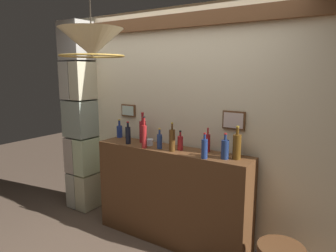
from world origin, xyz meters
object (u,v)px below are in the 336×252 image
at_px(liquor_bottle_vermouth, 180,143).
at_px(pendant_lamp, 92,43).
at_px(liquor_bottle_amaro, 143,131).
at_px(liquor_bottle_rum, 160,141).
at_px(liquor_bottle_rye, 172,140).
at_px(liquor_bottle_mezcal, 237,146).
at_px(liquor_bottle_brandy, 236,145).
at_px(liquor_bottle_port, 144,136).
at_px(glass_tumbler_rocks, 150,142).
at_px(liquor_bottle_tequila, 128,135).
at_px(liquor_bottle_sherry, 204,148).
at_px(liquor_bottle_vodka, 208,143).
at_px(liquor_bottle_gin, 120,131).
at_px(liquor_bottle_scotch, 225,149).

bearing_deg(liquor_bottle_vermouth, pendant_lamp, -118.07).
distance_m(liquor_bottle_amaro, liquor_bottle_rum, 0.36).
distance_m(liquor_bottle_rye, liquor_bottle_vermouth, 0.10).
height_order(liquor_bottle_mezcal, liquor_bottle_brandy, liquor_bottle_mezcal).
bearing_deg(liquor_bottle_rum, liquor_bottle_port, -157.53).
relative_size(liquor_bottle_mezcal, glass_tumbler_rocks, 4.04).
relative_size(liquor_bottle_tequila, liquor_bottle_sherry, 1.03).
relative_size(liquor_bottle_amaro, pendant_lamp, 0.62).
height_order(liquor_bottle_vodka, liquor_bottle_sherry, same).
relative_size(liquor_bottle_amaro, glass_tumbler_rocks, 4.45).
distance_m(liquor_bottle_mezcal, liquor_bottle_brandy, 0.12).
distance_m(liquor_bottle_port, pendant_lamp, 1.11).
relative_size(liquor_bottle_tequila, liquor_bottle_gin, 1.13).
bearing_deg(pendant_lamp, liquor_bottle_gin, 120.67).
height_order(liquor_bottle_amaro, pendant_lamp, pendant_lamp).
bearing_deg(liquor_bottle_gin, liquor_bottle_amaro, -6.73).
relative_size(liquor_bottle_sherry, pendant_lamp, 0.44).
bearing_deg(liquor_bottle_tequila, liquor_bottle_mezcal, 4.23).
height_order(liquor_bottle_vodka, glass_tumbler_rocks, liquor_bottle_vodka).
xyz_separation_m(liquor_bottle_vermouth, liquor_bottle_brandy, (0.56, 0.11, 0.03)).
distance_m(liquor_bottle_vermouth, liquor_bottle_rum, 0.22).
height_order(liquor_bottle_rye, liquor_bottle_gin, liquor_bottle_rye).
xyz_separation_m(liquor_bottle_vodka, liquor_bottle_gin, (-1.20, 0.02, -0.01)).
bearing_deg(liquor_bottle_mezcal, liquor_bottle_sherry, -150.82).
height_order(liquor_bottle_mezcal, pendant_lamp, pendant_lamp).
relative_size(liquor_bottle_gin, glass_tumbler_rocks, 2.90).
height_order(liquor_bottle_amaro, liquor_bottle_gin, liquor_bottle_amaro).
distance_m(liquor_bottle_mezcal, liquor_bottle_rye, 0.66).
distance_m(liquor_bottle_rye, liquor_bottle_brandy, 0.64).
distance_m(liquor_bottle_rum, glass_tumbler_rocks, 0.19).
xyz_separation_m(liquor_bottle_rum, pendant_lamp, (-0.20, -0.70, 0.95)).
bearing_deg(liquor_bottle_vermouth, liquor_bottle_mezcal, 0.27).
distance_m(liquor_bottle_scotch, liquor_bottle_vodka, 0.29).
bearing_deg(liquor_bottle_scotch, liquor_bottle_mezcal, 28.96).
relative_size(liquor_bottle_vermouth, glass_tumbler_rocks, 2.64).
height_order(liquor_bottle_tequila, pendant_lamp, pendant_lamp).
bearing_deg(liquor_bottle_gin, liquor_bottle_port, -23.34).
bearing_deg(liquor_bottle_rye, liquor_bottle_port, -170.47).
distance_m(liquor_bottle_rye, liquor_bottle_port, 0.32).
bearing_deg(liquor_bottle_amaro, liquor_bottle_mezcal, -3.04).
bearing_deg(liquor_bottle_rum, liquor_bottle_brandy, 13.46).
height_order(liquor_bottle_mezcal, liquor_bottle_vermouth, liquor_bottle_mezcal).
bearing_deg(liquor_bottle_mezcal, liquor_bottle_tequila, -175.77).
xyz_separation_m(liquor_bottle_mezcal, liquor_bottle_amaro, (-1.15, 0.06, 0.01)).
relative_size(liquor_bottle_scotch, liquor_bottle_amaro, 0.71).
relative_size(liquor_bottle_rye, liquor_bottle_port, 0.88).
height_order(liquor_bottle_rye, liquor_bottle_rum, liquor_bottle_rye).
xyz_separation_m(liquor_bottle_vodka, glass_tumbler_rocks, (-0.65, -0.11, -0.06)).
bearing_deg(liquor_bottle_scotch, liquor_bottle_vodka, 150.01).
bearing_deg(glass_tumbler_rocks, liquor_bottle_rye, -11.47).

